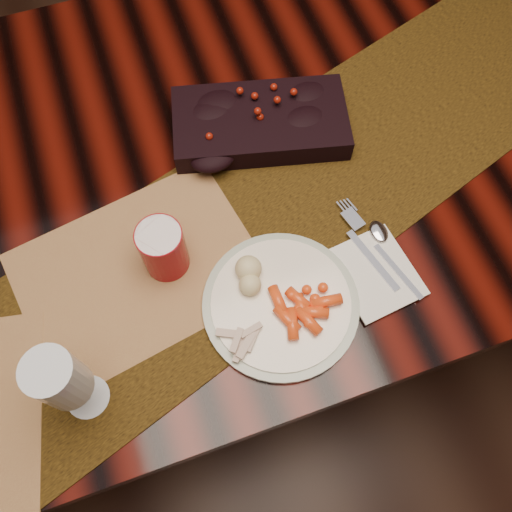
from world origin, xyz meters
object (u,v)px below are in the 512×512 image
object	(u,v)px
placemat_main	(139,271)
baby_carrots	(299,300)
red_cup	(163,249)
dining_table	(237,238)
wine_glass	(69,385)
dinner_plate	(281,304)
turkey_shreds	(243,337)
napkin	(375,273)
centerpiece	(260,121)
mashed_potatoes	(262,272)

from	to	relation	value
placemat_main	baby_carrots	xyz separation A→B (m)	(0.23, -0.15, 0.03)
red_cup	placemat_main	bearing A→B (deg)	179.22
dining_table	wine_glass	xyz separation A→B (m)	(-0.35, -0.36, 0.47)
dinner_plate	turkey_shreds	size ratio (longest dim) A/B	3.33
dining_table	red_cup	world-z (taller)	red_cup
dining_table	turkey_shreds	world-z (taller)	turkey_shreds
napkin	centerpiece	bearing A→B (deg)	97.18
placemat_main	dinner_plate	distance (m)	0.25
red_cup	wine_glass	world-z (taller)	wine_glass
dinner_plate	turkey_shreds	world-z (taller)	turkey_shreds
mashed_potatoes	turkey_shreds	xyz separation A→B (m)	(-0.06, -0.09, -0.01)
baby_carrots	wine_glass	world-z (taller)	wine_glass
dining_table	napkin	xyz separation A→B (m)	(0.15, -0.32, 0.38)
dinner_plate	mashed_potatoes	bearing A→B (deg)	106.14
dinner_plate	red_cup	distance (m)	0.21
turkey_shreds	wine_glass	distance (m)	0.26
mashed_potatoes	napkin	xyz separation A→B (m)	(0.19, -0.05, -0.04)
centerpiece	baby_carrots	size ratio (longest dim) A/B	2.82
baby_carrots	red_cup	distance (m)	0.24
dinner_plate	wine_glass	world-z (taller)	wine_glass
napkin	turkey_shreds	bearing A→B (deg)	-178.04
turkey_shreds	wine_glass	xyz separation A→B (m)	(-0.25, -0.00, 0.07)
centerpiece	baby_carrots	xyz separation A→B (m)	(-0.06, -0.36, -0.01)
centerpiece	red_cup	xyz separation A→B (m)	(-0.24, -0.21, 0.02)
dining_table	placemat_main	size ratio (longest dim) A/B	4.53
napkin	red_cup	size ratio (longest dim) A/B	1.39
baby_carrots	wine_glass	size ratio (longest dim) A/B	0.60
placemat_main	mashed_potatoes	bearing A→B (deg)	-34.56
baby_carrots	napkin	bearing A→B (deg)	3.75
centerpiece	wine_glass	xyz separation A→B (m)	(-0.42, -0.39, 0.06)
centerpiece	mashed_potatoes	size ratio (longest dim) A/B	3.93
placemat_main	mashed_potatoes	world-z (taller)	mashed_potatoes
placemat_main	baby_carrots	bearing A→B (deg)	-42.57
red_cup	wine_glass	bearing A→B (deg)	-134.66
baby_carrots	red_cup	xyz separation A→B (m)	(-0.18, 0.15, 0.03)
centerpiece	mashed_potatoes	world-z (taller)	centerpiece
red_cup	wine_glass	xyz separation A→B (m)	(-0.18, -0.18, 0.04)
dining_table	centerpiece	size ratio (longest dim) A/B	5.54
wine_glass	red_cup	bearing A→B (deg)	45.34
dinner_plate	mashed_potatoes	size ratio (longest dim) A/B	3.13
turkey_shreds	napkin	bearing A→B (deg)	8.65
mashed_potatoes	turkey_shreds	world-z (taller)	mashed_potatoes
dinner_plate	napkin	xyz separation A→B (m)	(0.17, 0.00, -0.00)
placemat_main	turkey_shreds	distance (m)	0.22
dining_table	red_cup	xyz separation A→B (m)	(-0.18, -0.18, 0.43)
dinner_plate	napkin	distance (m)	0.17
wine_glass	napkin	bearing A→B (deg)	4.73
centerpiece	napkin	xyz separation A→B (m)	(0.09, -0.35, -0.03)
dinner_plate	wine_glass	bearing A→B (deg)	-172.92
turkey_shreds	centerpiece	bearing A→B (deg)	66.72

